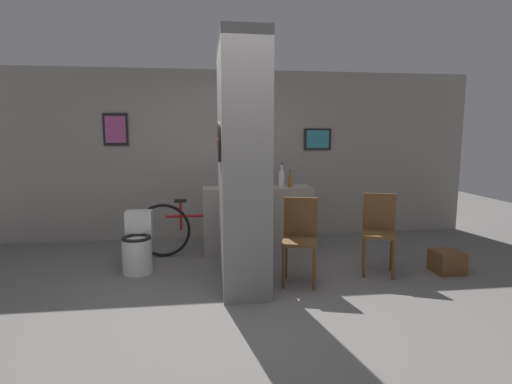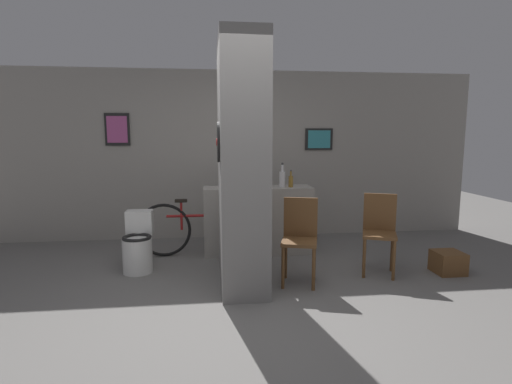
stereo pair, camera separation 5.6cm
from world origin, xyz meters
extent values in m
plane|color=slate|center=(0.00, 0.00, 0.00)|extent=(14.00, 14.00, 0.00)
cube|color=gray|center=(0.00, 2.63, 1.30)|extent=(8.00, 0.06, 2.60)
cube|color=black|center=(-1.60, 2.58, 1.70)|extent=(0.36, 0.02, 0.48)
cube|color=#B24C8C|center=(-1.60, 2.57, 1.70)|extent=(0.30, 0.01, 0.39)
cube|color=black|center=(1.50, 2.58, 1.55)|extent=(0.44, 0.02, 0.34)
cube|color=teal|center=(1.50, 2.57, 1.55)|extent=(0.36, 0.01, 0.28)
cube|color=gray|center=(0.10, 0.59, 1.30)|extent=(0.48, 1.17, 2.60)
cylinder|color=black|center=(-0.15, 0.35, 1.55)|extent=(0.03, 0.40, 0.40)
cylinder|color=red|center=(-0.16, 0.35, 1.55)|extent=(0.01, 0.07, 0.07)
cube|color=gray|center=(0.41, 1.69, 0.46)|extent=(1.47, 0.44, 0.92)
cylinder|color=white|center=(-1.10, 1.05, 0.20)|extent=(0.35, 0.35, 0.41)
torus|color=black|center=(-1.10, 1.05, 0.42)|extent=(0.34, 0.34, 0.04)
cube|color=white|center=(-1.10, 1.28, 0.56)|extent=(0.31, 0.20, 0.29)
cylinder|color=brown|center=(0.52, 0.34, 0.23)|extent=(0.04, 0.04, 0.46)
cylinder|color=brown|center=(0.82, 0.26, 0.23)|extent=(0.04, 0.04, 0.46)
cylinder|color=brown|center=(0.60, 0.65, 0.23)|extent=(0.04, 0.04, 0.46)
cylinder|color=brown|center=(0.91, 0.56, 0.23)|extent=(0.04, 0.04, 0.46)
cube|color=brown|center=(0.71, 0.45, 0.47)|extent=(0.46, 0.46, 0.04)
cube|color=brown|center=(0.76, 0.62, 0.71)|extent=(0.37, 0.13, 0.44)
cylinder|color=brown|center=(1.49, 0.56, 0.23)|extent=(0.04, 0.04, 0.46)
cylinder|color=brown|center=(1.79, 0.44, 0.23)|extent=(0.04, 0.04, 0.46)
cylinder|color=brown|center=(1.61, 0.85, 0.23)|extent=(0.04, 0.04, 0.46)
cylinder|color=brown|center=(1.91, 0.74, 0.23)|extent=(0.04, 0.04, 0.46)
cube|color=brown|center=(1.70, 0.65, 0.47)|extent=(0.49, 0.49, 0.04)
cube|color=brown|center=(1.77, 0.81, 0.71)|extent=(0.36, 0.17, 0.44)
torus|color=black|center=(-0.86, 1.65, 0.36)|extent=(0.72, 0.04, 0.72)
torus|color=black|center=(0.08, 1.65, 0.36)|extent=(0.72, 0.04, 0.72)
cylinder|color=maroon|center=(-0.39, 1.65, 0.55)|extent=(0.86, 0.04, 0.04)
cylinder|color=maroon|center=(-0.62, 1.65, 0.55)|extent=(0.03, 0.03, 0.37)
cylinder|color=maroon|center=(0.03, 1.65, 0.55)|extent=(0.03, 0.03, 0.34)
cube|color=black|center=(-0.62, 1.65, 0.75)|extent=(0.16, 0.06, 0.04)
cylinder|color=#262626|center=(0.03, 1.65, 0.72)|extent=(0.03, 0.42, 0.03)
cylinder|color=silver|center=(0.74, 1.66, 1.02)|extent=(0.08, 0.08, 0.21)
cylinder|color=silver|center=(0.74, 1.66, 1.17)|extent=(0.03, 0.03, 0.09)
sphere|color=#333333|center=(0.74, 1.66, 1.23)|extent=(0.03, 0.03, 0.03)
cylinder|color=olive|center=(0.86, 1.63, 0.99)|extent=(0.06, 0.06, 0.15)
cylinder|color=olive|center=(0.86, 1.63, 1.10)|extent=(0.02, 0.02, 0.06)
sphere|color=#333333|center=(0.86, 1.63, 1.14)|extent=(0.03, 0.03, 0.03)
cube|color=brown|center=(2.54, 0.60, 0.13)|extent=(0.32, 0.32, 0.26)
camera|label=1|loc=(-0.29, -3.64, 1.62)|focal=28.00mm
camera|label=2|loc=(-0.24, -3.65, 1.62)|focal=28.00mm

